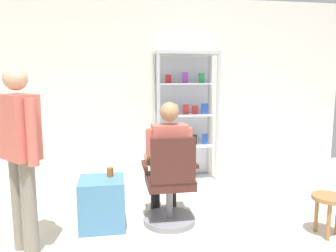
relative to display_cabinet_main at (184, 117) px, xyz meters
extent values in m
cube|color=silver|center=(-0.40, 0.24, 0.39)|extent=(6.00, 0.10, 2.70)
cylinder|color=#B7B7BC|center=(-0.43, -0.26, -0.01)|extent=(0.05, 0.05, 1.90)
cylinder|color=#B7B7BC|center=(0.42, -0.26, -0.01)|extent=(0.05, 0.05, 1.90)
cylinder|color=#B7B7BC|center=(-0.43, 0.14, -0.01)|extent=(0.05, 0.05, 1.90)
cylinder|color=#B7B7BC|center=(0.42, 0.14, -0.01)|extent=(0.05, 0.05, 1.90)
cube|color=#B7B7BC|center=(0.00, -0.06, 0.92)|extent=(0.90, 0.45, 0.04)
cube|color=#B7B7BC|center=(0.00, -0.06, -0.94)|extent=(0.90, 0.45, 0.04)
cube|color=silver|center=(0.00, 0.15, -0.01)|extent=(0.84, 0.02, 1.80)
cube|color=silver|center=(0.00, -0.06, -0.41)|extent=(0.82, 0.39, 0.02)
cube|color=red|center=(-0.29, -0.02, -0.34)|extent=(0.09, 0.05, 0.12)
cube|color=red|center=(-0.13, -0.03, -0.33)|extent=(0.07, 0.04, 0.15)
cube|color=gold|center=(0.01, -0.05, -0.33)|extent=(0.09, 0.05, 0.14)
cube|color=black|center=(0.15, -0.02, -0.34)|extent=(0.08, 0.05, 0.13)
cube|color=#264CB2|center=(0.29, -0.10, -0.32)|extent=(0.08, 0.04, 0.16)
cube|color=silver|center=(0.00, -0.06, 0.04)|extent=(0.82, 0.39, 0.02)
cube|color=#264CB2|center=(-0.29, -0.09, 0.12)|extent=(0.09, 0.05, 0.15)
cube|color=silver|center=(-0.15, -0.06, 0.12)|extent=(0.08, 0.05, 0.15)
cube|color=red|center=(0.01, -0.06, 0.12)|extent=(0.08, 0.04, 0.14)
cube|color=red|center=(0.15, -0.05, 0.11)|extent=(0.08, 0.04, 0.12)
cube|color=#264CB2|center=(0.28, -0.10, 0.12)|extent=(0.09, 0.05, 0.15)
cube|color=silver|center=(0.00, -0.06, 0.49)|extent=(0.82, 0.39, 0.02)
cube|color=red|center=(-0.25, -0.02, 0.56)|extent=(0.08, 0.04, 0.12)
cube|color=purple|center=(-0.01, -0.06, 0.58)|extent=(0.08, 0.04, 0.16)
cube|color=#268C4C|center=(0.23, -0.07, 0.57)|extent=(0.08, 0.05, 0.15)
cylinder|color=slate|center=(-0.47, -1.42, -0.93)|extent=(0.56, 0.56, 0.06)
cylinder|color=slate|center=(-0.47, -1.42, -0.73)|extent=(0.07, 0.07, 0.41)
cube|color=#3F1E19|center=(-0.47, -1.42, -0.50)|extent=(0.48, 0.48, 0.10)
cube|color=#3F1E19|center=(-0.47, -1.63, -0.23)|extent=(0.44, 0.08, 0.45)
cube|color=#3F1E19|center=(-0.21, -1.42, -0.32)|extent=(0.04, 0.30, 0.04)
cube|color=#3F1E19|center=(-0.73, -1.42, -0.32)|extent=(0.04, 0.30, 0.04)
cylinder|color=black|center=(-0.37, -1.22, -0.40)|extent=(0.14, 0.40, 0.14)
cylinder|color=black|center=(-0.37, -1.02, -0.68)|extent=(0.11, 0.11, 0.56)
cylinder|color=black|center=(-0.57, -1.22, -0.40)|extent=(0.14, 0.40, 0.14)
cylinder|color=black|center=(-0.57, -1.02, -0.68)|extent=(0.11, 0.11, 0.56)
cube|color=#BF594C|center=(-0.47, -1.42, -0.15)|extent=(0.36, 0.22, 0.50)
sphere|color=#99704C|center=(-0.47, -1.42, 0.23)|extent=(0.20, 0.20, 0.20)
cylinder|color=#BF594C|center=(-0.27, -1.42, -0.08)|extent=(0.09, 0.09, 0.28)
cylinder|color=#99704C|center=(-0.27, -1.24, -0.30)|extent=(0.08, 0.30, 0.08)
cylinder|color=#BF594C|center=(-0.67, -1.42, -0.08)|extent=(0.09, 0.09, 0.28)
cylinder|color=#99704C|center=(-0.67, -1.24, -0.30)|extent=(0.08, 0.30, 0.08)
cube|color=teal|center=(-1.17, -1.40, -0.70)|extent=(0.46, 0.44, 0.51)
cylinder|color=brown|center=(-1.08, -1.33, -0.40)|extent=(0.07, 0.07, 0.10)
cylinder|color=slate|center=(-1.77, -1.85, -0.54)|extent=(0.13, 0.13, 0.85)
cylinder|color=#BF594C|center=(-1.69, -1.95, 0.14)|extent=(0.09, 0.09, 0.55)
cylinder|color=slate|center=(-1.89, -1.72, -0.54)|extent=(0.13, 0.13, 0.85)
cylinder|color=#BF594C|center=(-1.97, -1.62, 0.14)|extent=(0.09, 0.09, 0.55)
cube|color=#BF594C|center=(-1.83, -1.78, 0.16)|extent=(0.40, 0.42, 0.55)
sphere|color=tan|center=(-1.83, -1.78, 0.57)|extent=(0.20, 0.20, 0.20)
cylinder|color=olive|center=(1.00, -1.96, -0.57)|extent=(0.32, 0.32, 0.04)
cylinder|color=olive|center=(0.95, -1.87, -0.78)|extent=(0.04, 0.04, 0.37)
cylinder|color=olive|center=(0.95, -2.06, -0.78)|extent=(0.04, 0.04, 0.37)
camera|label=1|loc=(-1.03, -4.66, 0.57)|focal=34.68mm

